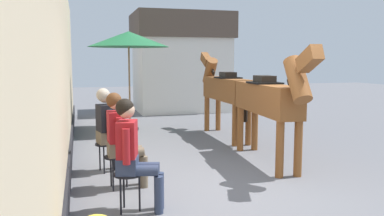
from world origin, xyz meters
TOP-DOWN VIEW (x-y plane):
  - ground_plane at (0.00, 3.00)m, footprint 40.00×40.00m
  - pub_facade_wall at (-2.55, 1.50)m, footprint 0.34×14.00m
  - distant_cottage at (1.40, 9.07)m, footprint 3.40×2.60m
  - seated_visitor_near at (-1.60, -0.42)m, footprint 0.61×0.48m
  - seated_visitor_middle at (-1.65, 0.53)m, footprint 0.61×0.49m
  - seated_visitor_far at (-1.74, 1.48)m, footprint 0.61×0.48m
  - saddled_horse_near at (1.01, 1.22)m, footprint 0.60×3.00m
  - saddled_horse_far at (1.15, 3.86)m, footprint 0.50×3.00m
  - cafe_parasol at (-0.93, 5.36)m, footprint 2.10×2.10m

SIDE VIEW (x-z plane):
  - ground_plane at x=0.00m, z-range 0.00..0.00m
  - seated_visitor_near at x=-1.60m, z-range 0.08..1.47m
  - seated_visitor_middle at x=-1.65m, z-range 0.08..1.47m
  - seated_visitor_far at x=-1.74m, z-range 0.08..1.47m
  - saddled_horse_near at x=1.01m, z-range 0.13..2.19m
  - saddled_horse_far at x=1.15m, z-range 0.13..2.19m
  - pub_facade_wall at x=-2.55m, z-range -0.16..3.24m
  - distant_cottage at x=1.40m, z-range 0.05..3.55m
  - cafe_parasol at x=-0.93m, z-range 1.07..3.65m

